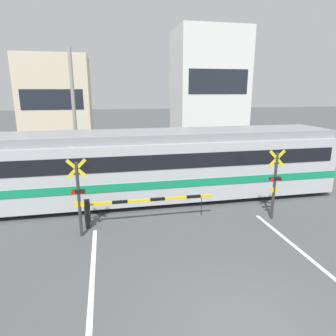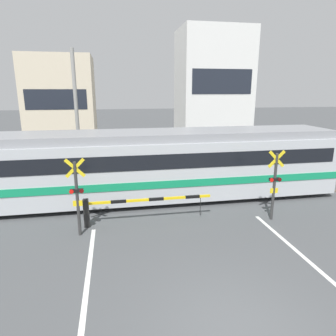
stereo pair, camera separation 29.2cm
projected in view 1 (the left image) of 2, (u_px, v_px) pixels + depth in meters
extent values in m
plane|color=#4C4F51|center=(244.00, 331.00, 6.44)|extent=(160.00, 160.00, 0.00)
cube|color=#6B6051|center=(169.00, 202.00, 13.77)|extent=(50.00, 0.10, 0.08)
cube|color=#6B6051|center=(163.00, 192.00, 15.12)|extent=(50.00, 0.10, 0.08)
cube|color=white|center=(89.00, 327.00, 6.53)|extent=(0.14, 9.56, 0.01)
cube|color=#B7BCC1|center=(145.00, 168.00, 13.87)|extent=(17.88, 2.97, 2.63)
cube|color=gray|center=(145.00, 136.00, 13.50)|extent=(17.70, 2.62, 0.36)
cube|color=#148C59|center=(145.00, 176.00, 13.97)|extent=(17.90, 3.03, 0.32)
cube|color=black|center=(145.00, 155.00, 13.72)|extent=(17.17, 3.02, 0.64)
cylinder|color=black|center=(15.00, 206.00, 12.39)|extent=(0.76, 0.12, 0.76)
cylinder|color=black|center=(24.00, 195.00, 13.75)|extent=(0.76, 0.12, 0.76)
cylinder|color=black|center=(260.00, 189.00, 14.58)|extent=(0.76, 0.12, 0.76)
cylinder|color=black|center=(247.00, 180.00, 15.94)|extent=(0.76, 0.12, 0.76)
cube|color=black|center=(88.00, 214.00, 11.16)|extent=(0.20, 0.20, 1.11)
cube|color=yellow|center=(151.00, 200.00, 11.54)|extent=(4.83, 0.09, 0.09)
cube|color=black|center=(120.00, 202.00, 11.30)|extent=(0.58, 0.10, 0.10)
cube|color=black|center=(158.00, 199.00, 11.59)|extent=(0.58, 0.10, 0.10)
cube|color=black|center=(193.00, 197.00, 11.88)|extent=(0.58, 0.10, 0.10)
cylinder|color=black|center=(201.00, 206.00, 12.05)|extent=(0.02, 0.02, 0.74)
cube|color=black|center=(214.00, 168.00, 17.72)|extent=(0.20, 0.20, 1.11)
cube|color=yellow|center=(175.00, 164.00, 17.14)|extent=(4.83, 0.09, 0.09)
cube|color=black|center=(195.00, 163.00, 17.38)|extent=(0.58, 0.10, 0.10)
cube|color=black|center=(171.00, 164.00, 17.10)|extent=(0.58, 0.10, 0.10)
cube|color=black|center=(146.00, 165.00, 16.81)|extent=(0.58, 0.10, 0.10)
cylinder|color=black|center=(140.00, 173.00, 16.85)|extent=(0.02, 0.02, 0.74)
cylinder|color=#333333|center=(79.00, 200.00, 10.32)|extent=(0.11, 0.11, 2.69)
cube|color=yellow|center=(77.00, 169.00, 10.03)|extent=(0.68, 0.04, 0.68)
cube|color=yellow|center=(77.00, 169.00, 10.03)|extent=(0.68, 0.04, 0.68)
cube|color=black|center=(78.00, 191.00, 10.24)|extent=(0.44, 0.12, 0.12)
cylinder|color=red|center=(73.00, 192.00, 10.13)|extent=(0.15, 0.03, 0.15)
cylinder|color=#4C0C0C|center=(83.00, 192.00, 10.20)|extent=(0.15, 0.03, 0.15)
cube|color=yellow|center=(79.00, 204.00, 10.33)|extent=(0.32, 0.03, 0.20)
cylinder|color=#333333|center=(274.00, 187.00, 11.79)|extent=(0.11, 0.11, 2.69)
cube|color=yellow|center=(277.00, 159.00, 11.51)|extent=(0.68, 0.04, 0.68)
cube|color=yellow|center=(277.00, 159.00, 11.51)|extent=(0.68, 0.04, 0.68)
cube|color=black|center=(275.00, 179.00, 11.71)|extent=(0.44, 0.12, 0.12)
cylinder|color=red|center=(272.00, 179.00, 11.60)|extent=(0.15, 0.03, 0.15)
cylinder|color=#4C0C0C|center=(280.00, 179.00, 11.67)|extent=(0.15, 0.03, 0.15)
cube|color=yellow|center=(274.00, 190.00, 11.80)|extent=(0.32, 0.03, 0.20)
cube|color=beige|center=(57.00, 103.00, 25.84)|extent=(5.61, 5.01, 7.86)
cube|color=#1E232D|center=(52.00, 100.00, 23.36)|extent=(4.71, 0.03, 1.57)
cube|color=white|center=(209.00, 88.00, 28.23)|extent=(6.38, 5.01, 10.45)
cube|color=#1E232D|center=(219.00, 82.00, 25.71)|extent=(5.36, 0.03, 2.09)
cylinder|color=gray|center=(74.00, 114.00, 17.72)|extent=(0.22, 0.22, 7.36)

